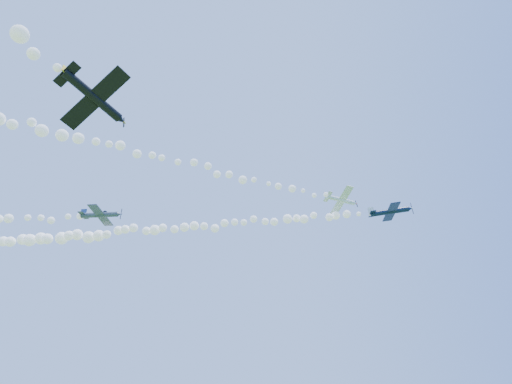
{
  "coord_description": "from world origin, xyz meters",
  "views": [
    {
      "loc": [
        4.29,
        -58.37,
        2.0
      ],
      "look_at": [
        2.63,
        -6.19,
        45.4
      ],
      "focal_mm": 30.0,
      "sensor_mm": 36.0,
      "label": 1
    }
  ],
  "objects_px": {
    "plane_grey": "(101,215)",
    "plane_black": "(95,98)",
    "plane_white": "(341,200)",
    "plane_navy": "(391,211)"
  },
  "relations": [
    {
      "from": "plane_white",
      "to": "plane_navy",
      "type": "xyz_separation_m",
      "value": [
        8.56,
        0.56,
        -2.37
      ]
    },
    {
      "from": "plane_navy",
      "to": "plane_grey",
      "type": "relative_size",
      "value": 1.01
    },
    {
      "from": "plane_grey",
      "to": "plane_black",
      "type": "height_order",
      "value": "plane_grey"
    },
    {
      "from": "plane_black",
      "to": "plane_white",
      "type": "bearing_deg",
      "value": -4.21
    },
    {
      "from": "plane_navy",
      "to": "plane_black",
      "type": "distance_m",
      "value": 55.04
    },
    {
      "from": "plane_grey",
      "to": "plane_white",
      "type": "bearing_deg",
      "value": 2.4
    },
    {
      "from": "plane_navy",
      "to": "plane_black",
      "type": "relative_size",
      "value": 1.19
    },
    {
      "from": "plane_white",
      "to": "plane_black",
      "type": "xyz_separation_m",
      "value": [
        -29.25,
        -36.81,
        -16.6
      ]
    },
    {
      "from": "plane_grey",
      "to": "plane_black",
      "type": "relative_size",
      "value": 1.17
    },
    {
      "from": "plane_white",
      "to": "plane_grey",
      "type": "bearing_deg",
      "value": 158.26
    }
  ]
}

